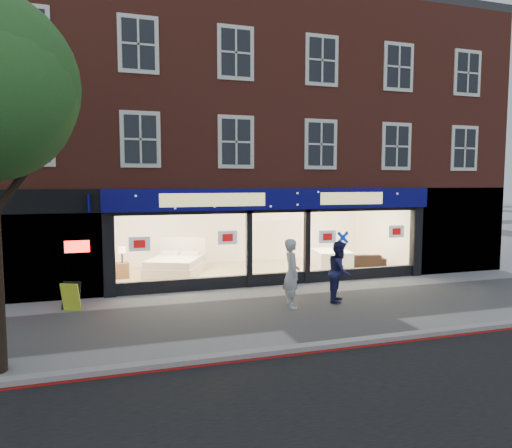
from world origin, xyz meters
name	(u,v)px	position (x,y,z in m)	size (l,w,h in m)	color
ground	(316,308)	(0.00, 0.00, 0.00)	(120.00, 120.00, 0.00)	gray
kerb_line	(376,345)	(0.00, -3.10, 0.01)	(60.00, 0.10, 0.01)	#8C0A07
kerb_stone	(372,340)	(0.00, -2.90, 0.06)	(60.00, 0.25, 0.12)	gray
showroom_floor	(259,271)	(0.00, 5.25, 0.05)	(11.00, 4.50, 0.10)	tan
building	(246,105)	(-0.02, 6.93, 6.67)	(19.00, 8.26, 10.30)	maroon
display_bed	(176,265)	(-3.20, 5.44, 0.45)	(2.58, 2.77, 1.26)	silver
bedside_table	(122,270)	(-5.10, 5.32, 0.38)	(0.45, 0.45, 0.55)	brown
mattress_stack	(331,258)	(3.03, 5.12, 0.43)	(1.58, 1.87, 0.66)	white
sofa	(362,260)	(4.19, 4.70, 0.36)	(1.81, 0.71, 0.53)	black
a_board	(71,296)	(-6.50, 1.71, 0.40)	(0.52, 0.33, 0.79)	#C5D525
pedestrian_grey	(292,273)	(-0.63, 0.26, 0.97)	(0.71, 0.46, 1.94)	#B3B6BC
pedestrian_blue	(340,271)	(0.96, 0.44, 0.89)	(0.87, 0.68, 1.79)	#191B48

